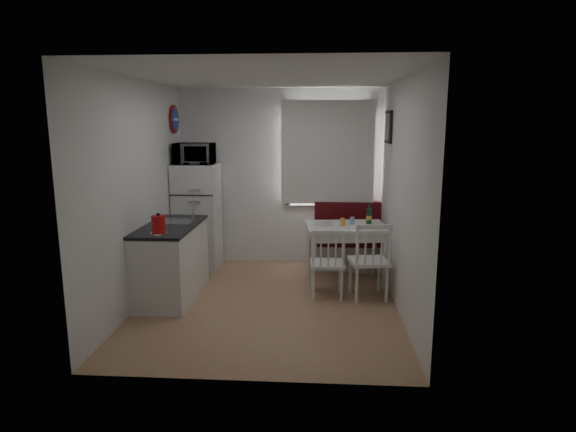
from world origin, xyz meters
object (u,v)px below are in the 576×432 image
object	(u,v)px
fridge	(198,216)
chair_right	(370,253)
kettle	(159,225)
wine_bottle	(369,213)
chair_left	(328,256)
microwave	(194,154)
kitchen_counter	(172,261)
bench	(358,247)
dining_table	(346,232)

from	to	relation	value
fridge	chair_right	bearing A→B (deg)	-27.37
kettle	wine_bottle	distance (m)	2.74
chair_left	microwave	xyz separation A→B (m)	(-1.88, 1.17, 1.13)
kitchen_counter	fridge	xyz separation A→B (m)	(0.02, 1.24, 0.31)
kettle	chair_left	bearing A→B (deg)	16.84
chair_left	wine_bottle	distance (m)	1.02
wine_bottle	bench	bearing A→B (deg)	99.11
kitchen_counter	kettle	world-z (taller)	kitchen_counter
bench	chair_right	xyz separation A→B (m)	(0.04, -1.34, 0.27)
fridge	kettle	distance (m)	1.80
kitchen_counter	chair_left	distance (m)	1.90
dining_table	fridge	bearing A→B (deg)	158.54
fridge	microwave	xyz separation A→B (m)	(0.00, -0.05, 0.91)
fridge	microwave	size ratio (longest dim) A/B	2.83
bench	fridge	bearing A→B (deg)	-177.28
chair_left	wine_bottle	size ratio (longest dim) A/B	1.62
bench	dining_table	size ratio (longest dim) A/B	1.19
chair_right	kettle	size ratio (longest dim) A/B	2.14
chair_right	microwave	bearing A→B (deg)	144.83
dining_table	fridge	distance (m)	2.20
chair_left	kettle	size ratio (longest dim) A/B	1.96
chair_right	microwave	distance (m)	2.87
kitchen_counter	kettle	distance (m)	0.78
fridge	wine_bottle	bearing A→B (deg)	-10.75
bench	dining_table	world-z (taller)	bench
bench	wine_bottle	world-z (taller)	wine_bottle
bench	microwave	world-z (taller)	microwave
chair_left	kettle	xyz separation A→B (m)	(-1.85, -0.56, 0.48)
bench	chair_right	size ratio (longest dim) A/B	2.61
microwave	kettle	world-z (taller)	microwave
chair_left	microwave	size ratio (longest dim) A/B	0.87
kettle	wine_bottle	bearing A→B (deg)	28.78
kitchen_counter	fridge	bearing A→B (deg)	89.10
chair_left	fridge	distance (m)	2.25
microwave	dining_table	bearing A→B (deg)	-13.53
wine_bottle	chair_left	bearing A→B (deg)	-126.12
chair_left	fridge	xyz separation A→B (m)	(-1.88, 1.22, 0.22)
chair_left	bench	bearing A→B (deg)	68.80
bench	chair_right	bearing A→B (deg)	-88.41
chair_left	kettle	bearing A→B (deg)	-165.20
fridge	wine_bottle	distance (m)	2.48
microwave	kitchen_counter	bearing A→B (deg)	-90.94
chair_left	chair_right	world-z (taller)	chair_right
dining_table	fridge	xyz separation A→B (m)	(-2.13, 0.56, 0.07)
fridge	kettle	world-z (taller)	fridge
bench	fridge	size ratio (longest dim) A/B	0.88
microwave	kettle	bearing A→B (deg)	-89.01
bench	wine_bottle	bearing A→B (deg)	-80.89
chair_right	dining_table	bearing A→B (deg)	101.76
wine_bottle	dining_table	bearing A→B (deg)	-161.82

